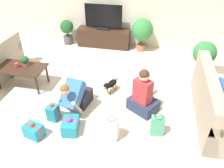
# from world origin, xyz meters

# --- Properties ---
(ground_plane) EXTENTS (16.00, 16.00, 0.00)m
(ground_plane) POSITION_xyz_m (0.00, 0.00, 0.00)
(ground_plane) COLOR beige
(wall_back) EXTENTS (8.40, 0.06, 2.60)m
(wall_back) POSITION_xyz_m (0.00, 2.63, 1.30)
(wall_back) COLOR beige
(wall_back) RESTS_ON ground_plane
(sofa_right) EXTENTS (0.82, 1.99, 0.86)m
(sofa_right) POSITION_xyz_m (2.44, -0.21, 0.31)
(sofa_right) COLOR tan
(sofa_right) RESTS_ON ground_plane
(coffee_table) EXTENTS (1.04, 0.59, 0.47)m
(coffee_table) POSITION_xyz_m (-1.57, -0.02, 0.42)
(coffee_table) COLOR #382319
(coffee_table) RESTS_ON ground_plane
(tv_console) EXTENTS (1.53, 0.42, 0.53)m
(tv_console) POSITION_xyz_m (-0.32, 2.35, 0.27)
(tv_console) COLOR #382319
(tv_console) RESTS_ON ground_plane
(tv) EXTENTS (1.06, 0.20, 0.70)m
(tv) POSITION_xyz_m (-0.32, 2.35, 0.85)
(tv) COLOR black
(tv) RESTS_ON tv_console
(potted_plant_back_left) EXTENTS (0.39, 0.39, 0.73)m
(potted_plant_back_left) POSITION_xyz_m (-1.43, 2.30, 0.44)
(potted_plant_back_left) COLOR #4C4C51
(potted_plant_back_left) RESTS_ON ground_plane
(potted_plant_back_right) EXTENTS (0.60, 0.60, 0.92)m
(potted_plant_back_right) POSITION_xyz_m (0.80, 2.30, 0.59)
(potted_plant_back_right) COLOR #A36042
(potted_plant_back_right) RESTS_ON ground_plane
(potted_plant_corner_right) EXTENTS (0.51, 0.51, 0.90)m
(potted_plant_corner_right) POSITION_xyz_m (2.29, 1.13, 0.61)
(potted_plant_corner_right) COLOR #336B84
(potted_plant_corner_right) RESTS_ON ground_plane
(person_kneeling) EXTENTS (0.45, 0.83, 0.79)m
(person_kneeling) POSITION_xyz_m (-0.14, -0.56, 0.34)
(person_kneeling) COLOR #23232D
(person_kneeling) RESTS_ON ground_plane
(person_sitting) EXTENTS (0.65, 0.62, 0.93)m
(person_sitting) POSITION_xyz_m (1.09, -0.32, 0.34)
(person_sitting) COLOR #283351
(person_sitting) RESTS_ON ground_plane
(dog) EXTENTS (0.27, 0.45, 0.30)m
(dog) POSITION_xyz_m (0.37, 0.12, 0.20)
(dog) COLOR black
(dog) RESTS_ON ground_plane
(gift_box_a) EXTENTS (0.31, 0.40, 0.31)m
(gift_box_a) POSITION_xyz_m (-0.06, -1.11, 0.12)
(gift_box_a) COLOR teal
(gift_box_a) RESTS_ON ground_plane
(gift_box_b) EXTENTS (0.20, 0.21, 0.36)m
(gift_box_b) POSITION_xyz_m (-0.47, -0.89, 0.16)
(gift_box_b) COLOR teal
(gift_box_b) RESTS_ON ground_plane
(gift_box_c) EXTENTS (0.35, 0.28, 0.30)m
(gift_box_c) POSITION_xyz_m (-0.62, -1.35, 0.12)
(gift_box_c) COLOR teal
(gift_box_c) RESTS_ON ground_plane
(gift_bag_a) EXTENTS (0.23, 0.15, 0.40)m
(gift_bag_a) POSITION_xyz_m (1.39, -0.87, 0.19)
(gift_bag_a) COLOR #4CA384
(gift_bag_a) RESTS_ON ground_plane
(gift_bag_b) EXTENTS (0.24, 0.17, 0.46)m
(gift_bag_b) POSITION_xyz_m (0.66, -1.13, 0.22)
(gift_bag_b) COLOR white
(gift_bag_b) RESTS_ON ground_plane
(mug) EXTENTS (0.12, 0.08, 0.09)m
(mug) POSITION_xyz_m (-1.64, -0.02, 0.51)
(mug) COLOR #B23D38
(mug) RESTS_ON coffee_table
(tabletop_plant) EXTENTS (0.17, 0.17, 0.22)m
(tabletop_plant) POSITION_xyz_m (-1.50, 0.08, 0.59)
(tabletop_plant) COLOR #A36042
(tabletop_plant) RESTS_ON coffee_table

